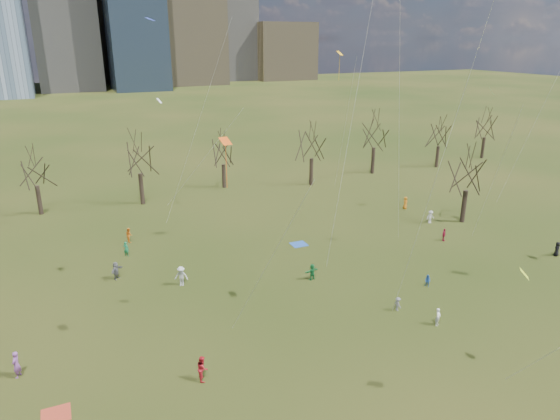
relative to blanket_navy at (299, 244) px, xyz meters
name	(u,v)px	position (x,y,z in m)	size (l,w,h in m)	color
ground	(354,365)	(-5.59, -19.69, -0.01)	(500.00, 500.00, 0.00)	black
bare_tree_row	(198,157)	(-5.67, 17.53, 6.10)	(113.04, 29.80, 9.50)	black
blanket_navy	(299,244)	(0.00, 0.00, 0.00)	(1.60, 1.50, 0.03)	#224CA1
blanket_crimson	(56,415)	(-23.61, -16.70, 0.00)	(1.60, 1.50, 0.03)	#AC3722
person_1	(438,317)	(2.68, -18.09, 0.68)	(0.51, 0.33, 1.39)	white
person_2	(202,368)	(-15.08, -17.09, 0.83)	(0.82, 0.64, 1.69)	red
person_3	(398,304)	(1.23, -15.13, 0.56)	(0.74, 0.42, 1.14)	slate
person_5	(312,272)	(-2.44, -7.65, 0.73)	(1.38, 0.44, 1.49)	#1B7B39
person_6	(557,249)	(21.95, -12.91, 0.71)	(0.71, 0.46, 1.46)	black
person_7	(16,365)	(-25.71, -12.06, 0.89)	(0.66, 0.43, 1.82)	#8C4C98
person_8	(428,281)	(6.01, -12.93, 0.54)	(0.54, 0.42, 1.12)	#2555A4
person_9	(181,276)	(-13.30, -4.04, 0.88)	(1.16, 0.66, 1.79)	silver
person_10	(444,235)	(14.42, -5.37, 0.67)	(0.80, 0.34, 1.37)	maroon
person_11	(116,270)	(-18.30, -0.44, 0.80)	(1.51, 0.48, 1.63)	#5D5D61
person_12	(405,203)	(17.21, 4.84, 0.78)	(0.78, 0.51, 1.59)	orange
person_13	(126,249)	(-16.81, 4.31, 0.74)	(0.55, 0.36, 1.51)	#1B7D4B
person_14	(129,235)	(-16.01, 7.91, 0.76)	(0.75, 0.58, 1.54)	orange
person_15	(430,217)	(16.73, -0.46, 0.74)	(0.98, 0.56, 1.51)	silver
kites_airborne	(368,114)	(2.45, -7.65, 14.34)	(63.93, 45.70, 33.08)	#E55413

